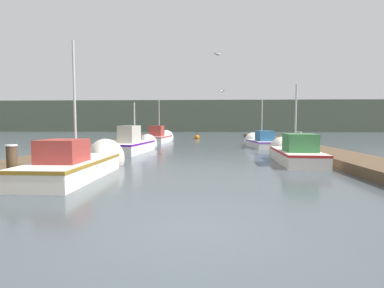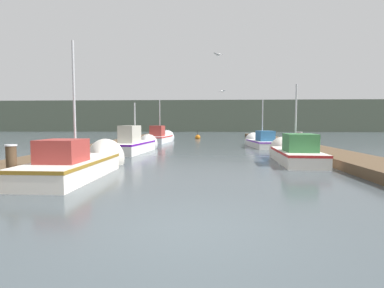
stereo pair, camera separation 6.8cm
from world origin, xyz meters
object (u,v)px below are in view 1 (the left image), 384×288
object	(u,v)px
fishing_boat_0	(81,163)
mooring_piling_0	(299,143)
channel_buoy	(197,137)
fishing_boat_1	(293,152)
fishing_boat_3	(260,142)
mooring_piling_1	(12,166)
fishing_boat_4	(160,137)
seagull_lead	(218,55)
fishing_boat_2	(135,144)
seagull_1	(222,91)

from	to	relation	value
fishing_boat_0	mooring_piling_0	xyz separation A→B (m)	(9.82, 7.31, 0.25)
mooring_piling_0	channel_buoy	distance (m)	17.92
fishing_boat_1	fishing_boat_3	world-z (taller)	fishing_boat_1
mooring_piling_1	channel_buoy	size ratio (longest dim) A/B	1.09
fishing_boat_0	channel_buoy	distance (m)	24.27
mooring_piling_1	channel_buoy	bearing A→B (deg)	80.18
fishing_boat_3	mooring_piling_0	size ratio (longest dim) A/B	3.83
fishing_boat_3	fishing_boat_4	xyz separation A→B (m)	(-8.57, 5.15, 0.08)
channel_buoy	seagull_lead	distance (m)	19.96
fishing_boat_2	seagull_lead	distance (m)	7.74
fishing_boat_2	mooring_piling_1	xyz separation A→B (m)	(-1.09, -10.38, 0.11)
channel_buoy	fishing_boat_2	bearing A→B (deg)	-102.31
fishing_boat_3	mooring_piling_0	xyz separation A→B (m)	(1.21, -5.59, 0.28)
fishing_boat_0	fishing_boat_3	distance (m)	15.51
fishing_boat_1	channel_buoy	world-z (taller)	fishing_boat_1
fishing_boat_1	fishing_boat_2	xyz separation A→B (m)	(-8.62, 4.20, 0.07)
mooring_piling_0	fishing_boat_3	bearing A→B (deg)	102.19
fishing_boat_2	seagull_lead	xyz separation A→B (m)	(5.04, -3.53, 4.70)
fishing_boat_0	fishing_boat_1	world-z (taller)	fishing_boat_0
fishing_boat_4	mooring_piling_0	xyz separation A→B (m)	(9.78, -10.74, 0.20)
fishing_boat_2	mooring_piling_0	bearing A→B (deg)	0.07
fishing_boat_0	mooring_piling_1	world-z (taller)	fishing_boat_0
channel_buoy	seagull_1	size ratio (longest dim) A/B	2.30
fishing_boat_0	channel_buoy	bearing A→B (deg)	82.74
fishing_boat_1	seagull_1	bearing A→B (deg)	120.84
fishing_boat_3	seagull_1	world-z (taller)	seagull_1
mooring_piling_1	seagull_1	world-z (taller)	seagull_1
fishing_boat_1	mooring_piling_0	size ratio (longest dim) A/B	4.17
mooring_piling_0	seagull_1	size ratio (longest dim) A/B	2.72
mooring_piling_1	seagull_1	bearing A→B (deg)	61.54
fishing_boat_2	fishing_boat_4	xyz separation A→B (m)	(0.08, 9.74, -0.04)
fishing_boat_1	fishing_boat_2	distance (m)	9.59
fishing_boat_2	seagull_1	bearing A→B (deg)	23.81
fishing_boat_2	mooring_piling_1	size ratio (longest dim) A/B	4.58
fishing_boat_3	channel_buoy	xyz separation A→B (m)	(-5.22, 11.12, -0.21)
fishing_boat_4	channel_buoy	xyz separation A→B (m)	(3.35, 5.98, -0.29)
fishing_boat_4	mooring_piling_0	distance (m)	14.53
mooring_piling_0	channel_buoy	size ratio (longest dim) A/B	1.18
fishing_boat_0	fishing_boat_2	xyz separation A→B (m)	(-0.04, 8.31, 0.09)
fishing_boat_0	fishing_boat_1	xyz separation A→B (m)	(8.58, 4.11, 0.02)
fishing_boat_4	seagull_lead	size ratio (longest dim) A/B	11.72
fishing_boat_0	seagull_1	bearing A→B (deg)	62.32
seagull_1	mooring_piling_0	bearing A→B (deg)	-165.38
mooring_piling_1	fishing_boat_0	bearing A→B (deg)	61.49
mooring_piling_0	seagull_1	distance (m)	6.13
fishing_boat_0	channel_buoy	world-z (taller)	fishing_boat_0
fishing_boat_4	fishing_boat_3	bearing A→B (deg)	-25.90
fishing_boat_0	mooring_piling_0	world-z (taller)	fishing_boat_0
mooring_piling_1	seagull_lead	size ratio (longest dim) A/B	2.46
fishing_boat_3	seagull_lead	xyz separation A→B (m)	(-3.61, -8.13, 4.81)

